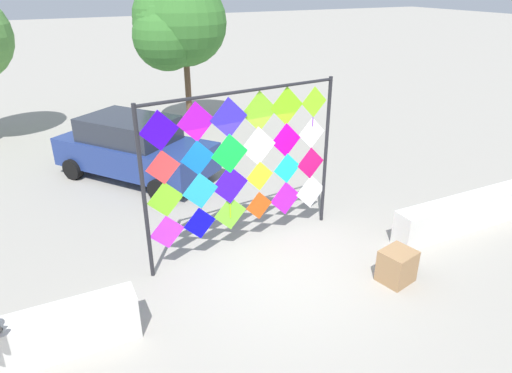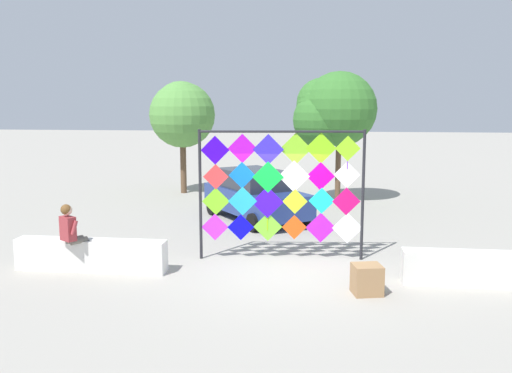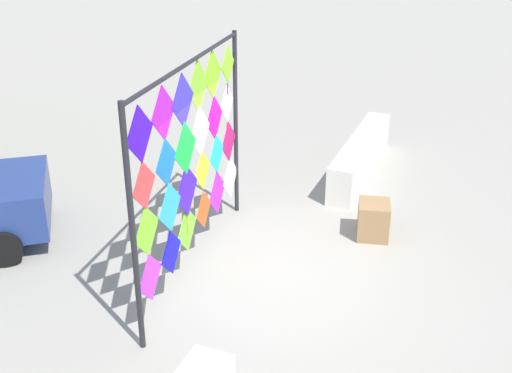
{
  "view_description": "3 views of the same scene",
  "coord_description": "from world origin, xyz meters",
  "px_view_note": "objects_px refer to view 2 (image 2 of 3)",
  "views": [
    {
      "loc": [
        -3.25,
        -5.72,
        4.75
      ],
      "look_at": [
        -0.18,
        0.54,
        1.53
      ],
      "focal_mm": 31.85,
      "sensor_mm": 36.0,
      "label": 1
    },
    {
      "loc": [
        0.82,
        -11.24,
        3.65
      ],
      "look_at": [
        -0.61,
        0.49,
        1.83
      ],
      "focal_mm": 38.04,
      "sensor_mm": 36.0,
      "label": 2
    },
    {
      "loc": [
        -7.25,
        -2.56,
        4.96
      ],
      "look_at": [
        -0.61,
        0.05,
        1.69
      ],
      "focal_mm": 44.99,
      "sensor_mm": 36.0,
      "label": 3
    }
  ],
  "objects_px": {
    "tree_palm_like": "(330,111)",
    "tree_broadleaf": "(181,113)",
    "parked_car": "(256,195)",
    "kite_display_rack": "(282,184)",
    "cardboard_box_large": "(367,279)",
    "seated_vendor": "(73,232)"
  },
  "relations": [
    {
      "from": "tree_palm_like",
      "to": "tree_broadleaf",
      "type": "relative_size",
      "value": 1.06
    },
    {
      "from": "parked_car",
      "to": "tree_broadleaf",
      "type": "bearing_deg",
      "value": 127.24
    },
    {
      "from": "parked_car",
      "to": "tree_broadleaf",
      "type": "xyz_separation_m",
      "value": [
        -3.59,
        4.73,
        2.47
      ]
    },
    {
      "from": "tree_broadleaf",
      "to": "tree_palm_like",
      "type": "bearing_deg",
      "value": -11.1
    },
    {
      "from": "parked_car",
      "to": "tree_palm_like",
      "type": "bearing_deg",
      "value": 56.84
    },
    {
      "from": "kite_display_rack",
      "to": "cardboard_box_large",
      "type": "bearing_deg",
      "value": -50.0
    },
    {
      "from": "tree_palm_like",
      "to": "tree_broadleaf",
      "type": "xyz_separation_m",
      "value": [
        -5.92,
        1.16,
        -0.11
      ]
    },
    {
      "from": "seated_vendor",
      "to": "tree_broadleaf",
      "type": "height_order",
      "value": "tree_broadleaf"
    },
    {
      "from": "parked_car",
      "to": "tree_palm_like",
      "type": "relative_size",
      "value": 0.89
    },
    {
      "from": "seated_vendor",
      "to": "tree_broadleaf",
      "type": "bearing_deg",
      "value": 92.03
    },
    {
      "from": "tree_broadleaf",
      "to": "cardboard_box_large",
      "type": "bearing_deg",
      "value": -59.67
    },
    {
      "from": "seated_vendor",
      "to": "cardboard_box_large",
      "type": "xyz_separation_m",
      "value": [
        6.17,
        -0.52,
        -0.63
      ]
    },
    {
      "from": "parked_car",
      "to": "cardboard_box_large",
      "type": "distance_m",
      "value": 7.14
    },
    {
      "from": "seated_vendor",
      "to": "cardboard_box_large",
      "type": "distance_m",
      "value": 6.23
    },
    {
      "from": "seated_vendor",
      "to": "kite_display_rack",
      "type": "bearing_deg",
      "value": 20.78
    },
    {
      "from": "kite_display_rack",
      "to": "cardboard_box_large",
      "type": "xyz_separation_m",
      "value": [
        1.82,
        -2.17,
        -1.51
      ]
    },
    {
      "from": "cardboard_box_large",
      "to": "parked_car",
      "type": "bearing_deg",
      "value": 114.57
    },
    {
      "from": "kite_display_rack",
      "to": "parked_car",
      "type": "relative_size",
      "value": 0.89
    },
    {
      "from": "kite_display_rack",
      "to": "tree_broadleaf",
      "type": "relative_size",
      "value": 0.85
    },
    {
      "from": "kite_display_rack",
      "to": "parked_car",
      "type": "xyz_separation_m",
      "value": [
        -1.14,
        4.3,
        -1.0
      ]
    },
    {
      "from": "cardboard_box_large",
      "to": "tree_palm_like",
      "type": "bearing_deg",
      "value": 93.6
    },
    {
      "from": "seated_vendor",
      "to": "parked_car",
      "type": "height_order",
      "value": "parked_car"
    }
  ]
}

